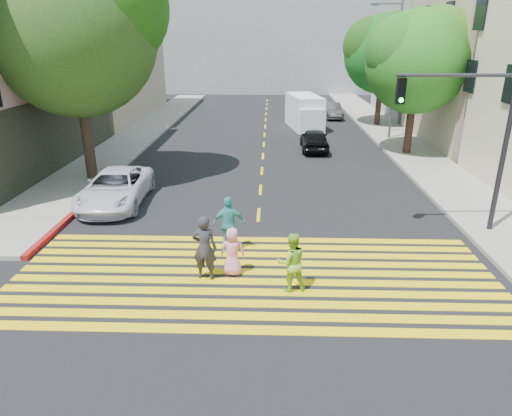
{
  "coord_description": "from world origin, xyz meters",
  "views": [
    {
      "loc": [
        0.42,
        -9.93,
        6.27
      ],
      "look_at": [
        0.0,
        3.0,
        1.4
      ],
      "focal_mm": 32.0,
      "sensor_mm": 36.0,
      "label": 1
    }
  ],
  "objects_px": {
    "pedestrian_child": "(232,252)",
    "white_van": "(305,113)",
    "pedestrian_extra": "(229,224)",
    "tree_right_far": "(385,50)",
    "pedestrian_man": "(205,248)",
    "white_sedan": "(116,188)",
    "silver_car": "(309,105)",
    "dark_car_parked": "(332,111)",
    "tree_right_near": "(419,56)",
    "dark_car_near": "(314,140)",
    "traffic_signal": "(476,128)",
    "tree_left": "(75,24)",
    "pedestrian_woman": "(291,262)"
  },
  "relations": [
    {
      "from": "pedestrian_woman",
      "to": "tree_right_near",
      "type": "bearing_deg",
      "value": -127.28
    },
    {
      "from": "tree_right_near",
      "to": "pedestrian_extra",
      "type": "relative_size",
      "value": 4.46
    },
    {
      "from": "pedestrian_man",
      "to": "silver_car",
      "type": "xyz_separation_m",
      "value": [
        5.1,
        29.48,
        -0.23
      ]
    },
    {
      "from": "tree_left",
      "to": "white_sedan",
      "type": "distance_m",
      "value": 7.22
    },
    {
      "from": "dark_car_parked",
      "to": "pedestrian_child",
      "type": "bearing_deg",
      "value": -105.53
    },
    {
      "from": "tree_right_near",
      "to": "pedestrian_child",
      "type": "xyz_separation_m",
      "value": [
        -8.78,
        -14.16,
        -4.61
      ]
    },
    {
      "from": "pedestrian_extra",
      "to": "silver_car",
      "type": "xyz_separation_m",
      "value": [
        4.6,
        27.68,
        -0.19
      ]
    },
    {
      "from": "white_sedan",
      "to": "white_van",
      "type": "xyz_separation_m",
      "value": [
        8.57,
        16.39,
        0.44
      ]
    },
    {
      "from": "dark_car_parked",
      "to": "dark_car_near",
      "type": "bearing_deg",
      "value": -104.74
    },
    {
      "from": "silver_car",
      "to": "white_sedan",
      "type": "bearing_deg",
      "value": 68.81
    },
    {
      "from": "tree_right_near",
      "to": "white_van",
      "type": "xyz_separation_m",
      "value": [
        -5.29,
        7.82,
        -4.2
      ]
    },
    {
      "from": "traffic_signal",
      "to": "white_sedan",
      "type": "bearing_deg",
      "value": 166.87
    },
    {
      "from": "tree_left",
      "to": "tree_right_near",
      "type": "bearing_deg",
      "value": 18.41
    },
    {
      "from": "tree_right_near",
      "to": "pedestrian_woman",
      "type": "bearing_deg",
      "value": -115.63
    },
    {
      "from": "white_sedan",
      "to": "silver_car",
      "type": "relative_size",
      "value": 1.01
    },
    {
      "from": "tree_right_far",
      "to": "pedestrian_man",
      "type": "relative_size",
      "value": 4.34
    },
    {
      "from": "tree_right_far",
      "to": "pedestrian_woman",
      "type": "relative_size",
      "value": 4.97
    },
    {
      "from": "tree_right_near",
      "to": "white_van",
      "type": "relative_size",
      "value": 1.51
    },
    {
      "from": "tree_left",
      "to": "traffic_signal",
      "type": "height_order",
      "value": "tree_left"
    },
    {
      "from": "pedestrian_man",
      "to": "traffic_signal",
      "type": "xyz_separation_m",
      "value": [
        8.2,
        3.39,
        2.67
      ]
    },
    {
      "from": "tree_left",
      "to": "silver_car",
      "type": "bearing_deg",
      "value": 60.43
    },
    {
      "from": "pedestrian_child",
      "to": "dark_car_near",
      "type": "relative_size",
      "value": 0.37
    },
    {
      "from": "pedestrian_woman",
      "to": "dark_car_parked",
      "type": "bearing_deg",
      "value": -110.85
    },
    {
      "from": "pedestrian_woman",
      "to": "pedestrian_extra",
      "type": "distance_m",
      "value": 2.96
    },
    {
      "from": "tree_right_far",
      "to": "white_sedan",
      "type": "bearing_deg",
      "value": -128.9
    },
    {
      "from": "tree_right_far",
      "to": "dark_car_parked",
      "type": "bearing_deg",
      "value": 130.56
    },
    {
      "from": "white_van",
      "to": "traffic_signal",
      "type": "distance_m",
      "value": 19.43
    },
    {
      "from": "pedestrian_extra",
      "to": "dark_car_near",
      "type": "xyz_separation_m",
      "value": [
        3.81,
        13.52,
        -0.23
      ]
    },
    {
      "from": "tree_right_near",
      "to": "pedestrian_man",
      "type": "bearing_deg",
      "value": -123.38
    },
    {
      "from": "pedestrian_woman",
      "to": "tree_left",
      "type": "bearing_deg",
      "value": -59.37
    },
    {
      "from": "silver_car",
      "to": "dark_car_near",
      "type": "bearing_deg",
      "value": 87.44
    },
    {
      "from": "dark_car_parked",
      "to": "traffic_signal",
      "type": "relative_size",
      "value": 0.66
    },
    {
      "from": "pedestrian_woman",
      "to": "pedestrian_extra",
      "type": "height_order",
      "value": "pedestrian_extra"
    },
    {
      "from": "dark_car_near",
      "to": "pedestrian_man",
      "type": "bearing_deg",
      "value": 74.71
    },
    {
      "from": "dark_car_parked",
      "to": "tree_right_far",
      "type": "bearing_deg",
      "value": -52.18
    },
    {
      "from": "dark_car_parked",
      "to": "traffic_signal",
      "type": "distance_m",
      "value": 23.67
    },
    {
      "from": "traffic_signal",
      "to": "tree_left",
      "type": "bearing_deg",
      "value": 156.63
    },
    {
      "from": "dark_car_near",
      "to": "silver_car",
      "type": "bearing_deg",
      "value": -92.78
    },
    {
      "from": "tree_right_near",
      "to": "white_sedan",
      "type": "relative_size",
      "value": 1.62
    },
    {
      "from": "tree_right_far",
      "to": "white_sedan",
      "type": "distance_m",
      "value": 22.96
    },
    {
      "from": "pedestrian_woman",
      "to": "pedestrian_man",
      "type": "bearing_deg",
      "value": -24.54
    },
    {
      "from": "pedestrian_child",
      "to": "white_van",
      "type": "height_order",
      "value": "white_van"
    },
    {
      "from": "tree_left",
      "to": "pedestrian_child",
      "type": "relative_size",
      "value": 7.2
    },
    {
      "from": "pedestrian_extra",
      "to": "traffic_signal",
      "type": "distance_m",
      "value": 8.31
    },
    {
      "from": "traffic_signal",
      "to": "pedestrian_extra",
      "type": "bearing_deg",
      "value": -170.31
    },
    {
      "from": "pedestrian_extra",
      "to": "white_van",
      "type": "height_order",
      "value": "white_van"
    },
    {
      "from": "dark_car_parked",
      "to": "white_van",
      "type": "height_order",
      "value": "white_van"
    },
    {
      "from": "dark_car_parked",
      "to": "white_van",
      "type": "xyz_separation_m",
      "value": [
        -2.54,
        -4.58,
        0.5
      ]
    },
    {
      "from": "pedestrian_child",
      "to": "dark_car_near",
      "type": "height_order",
      "value": "pedestrian_child"
    },
    {
      "from": "tree_left",
      "to": "tree_right_far",
      "type": "xyz_separation_m",
      "value": [
        16.2,
        14.22,
        -1.34
      ]
    }
  ]
}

